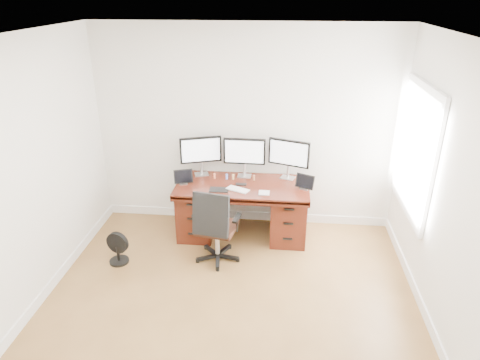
# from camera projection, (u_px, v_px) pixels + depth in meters

# --- Properties ---
(ground) EXTENTS (4.50, 4.50, 0.00)m
(ground) POSITION_uv_depth(u_px,v_px,m) (224.00, 332.00, 4.16)
(ground) COLOR brown
(ground) RESTS_ON ground
(back_wall) EXTENTS (4.00, 0.10, 2.70)m
(back_wall) POSITION_uv_depth(u_px,v_px,m) (246.00, 129.00, 5.65)
(back_wall) COLOR white
(back_wall) RESTS_ON ground
(right_wall) EXTENTS (0.10, 4.50, 2.70)m
(right_wall) POSITION_uv_depth(u_px,v_px,m) (464.00, 215.00, 3.52)
(right_wall) COLOR white
(right_wall) RESTS_ON ground
(desk) EXTENTS (1.70, 0.80, 0.75)m
(desk) POSITION_uv_depth(u_px,v_px,m) (243.00, 207.00, 5.66)
(desk) COLOR #46180E
(desk) RESTS_ON ground
(office_chair) EXTENTS (0.60, 0.60, 0.97)m
(office_chair) POSITION_uv_depth(u_px,v_px,m) (216.00, 238.00, 5.12)
(office_chair) COLOR black
(office_chair) RESTS_ON ground
(floor_fan) EXTENTS (0.28, 0.23, 0.40)m
(floor_fan) POSITION_uv_depth(u_px,v_px,m) (118.00, 248.00, 5.14)
(floor_fan) COLOR black
(floor_fan) RESTS_ON ground
(monitor_left) EXTENTS (0.53, 0.21, 0.53)m
(monitor_left) POSITION_uv_depth(u_px,v_px,m) (201.00, 151.00, 5.64)
(monitor_left) COLOR silver
(monitor_left) RESTS_ON desk
(monitor_center) EXTENTS (0.55, 0.14, 0.53)m
(monitor_center) POSITION_uv_depth(u_px,v_px,m) (244.00, 153.00, 5.59)
(monitor_center) COLOR silver
(monitor_center) RESTS_ON desk
(monitor_right) EXTENTS (0.53, 0.21, 0.53)m
(monitor_right) POSITION_uv_depth(u_px,v_px,m) (289.00, 154.00, 5.54)
(monitor_right) COLOR silver
(monitor_right) RESTS_ON desk
(tablet_left) EXTENTS (0.25, 0.14, 0.19)m
(tablet_left) POSITION_uv_depth(u_px,v_px,m) (183.00, 178.00, 5.48)
(tablet_left) COLOR silver
(tablet_left) RESTS_ON desk
(tablet_right) EXTENTS (0.25, 0.16, 0.19)m
(tablet_right) POSITION_uv_depth(u_px,v_px,m) (305.00, 183.00, 5.33)
(tablet_right) COLOR silver
(tablet_right) RESTS_ON desk
(keyboard) EXTENTS (0.31, 0.23, 0.01)m
(keyboard) POSITION_uv_depth(u_px,v_px,m) (238.00, 189.00, 5.34)
(keyboard) COLOR white
(keyboard) RESTS_ON desk
(trackpad) EXTENTS (0.13, 0.13, 0.01)m
(trackpad) POSITION_uv_depth(u_px,v_px,m) (264.00, 193.00, 5.26)
(trackpad) COLOR silver
(trackpad) RESTS_ON desk
(drawing_tablet) EXTENTS (0.24, 0.15, 0.01)m
(drawing_tablet) POSITION_uv_depth(u_px,v_px,m) (219.00, 190.00, 5.34)
(drawing_tablet) COLOR black
(drawing_tablet) RESTS_ON desk
(phone) EXTENTS (0.14, 0.07, 0.01)m
(phone) POSITION_uv_depth(u_px,v_px,m) (241.00, 184.00, 5.49)
(phone) COLOR black
(phone) RESTS_ON desk
(figurine_orange) EXTENTS (0.03, 0.03, 0.08)m
(figurine_orange) POSITION_uv_depth(u_px,v_px,m) (214.00, 176.00, 5.64)
(figurine_orange) COLOR #E87249
(figurine_orange) RESTS_ON desk
(figurine_blue) EXTENTS (0.03, 0.03, 0.08)m
(figurine_blue) POSITION_uv_depth(u_px,v_px,m) (227.00, 176.00, 5.62)
(figurine_blue) COLOR #6083F1
(figurine_blue) RESTS_ON desk
(figurine_yellow) EXTENTS (0.03, 0.03, 0.08)m
(figurine_yellow) POSITION_uv_depth(u_px,v_px,m) (233.00, 176.00, 5.62)
(figurine_yellow) COLOR tan
(figurine_yellow) RESTS_ON desk
(figurine_brown) EXTENTS (0.03, 0.03, 0.08)m
(figurine_brown) POSITION_uv_depth(u_px,v_px,m) (254.00, 177.00, 5.59)
(figurine_brown) COLOR #9A613F
(figurine_brown) RESTS_ON desk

